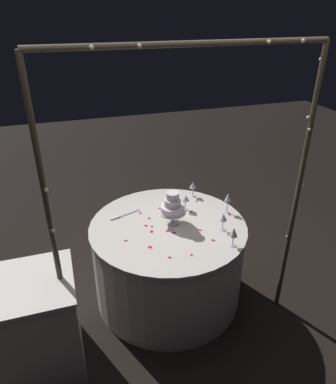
{
  "coord_description": "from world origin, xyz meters",
  "views": [
    {
      "loc": [
        0.76,
        2.36,
        2.37
      ],
      "look_at": [
        0.0,
        0.0,
        1.06
      ],
      "focal_mm": 33.18,
      "sensor_mm": 36.0,
      "label": 1
    }
  ],
  "objects_px": {
    "cake_knife": "(124,215)",
    "tiered_cake": "(173,206)",
    "wine_glass_0": "(193,186)",
    "side_table": "(38,325)",
    "main_table": "(168,261)",
    "wine_glass_3": "(185,199)",
    "wine_glass_2": "(223,218)",
    "decorative_arch": "(188,174)",
    "wine_glass_4": "(228,198)",
    "wine_glass_1": "(234,233)"
  },
  "relations": [
    {
      "from": "side_table",
      "to": "tiered_cake",
      "type": "relative_size",
      "value": 2.73
    },
    {
      "from": "wine_glass_1",
      "to": "wine_glass_2",
      "type": "height_order",
      "value": "wine_glass_1"
    },
    {
      "from": "decorative_arch",
      "to": "wine_glass_3",
      "type": "relative_size",
      "value": 15.3
    },
    {
      "from": "wine_glass_2",
      "to": "wine_glass_3",
      "type": "distance_m",
      "value": 0.43
    },
    {
      "from": "wine_glass_1",
      "to": "wine_glass_4",
      "type": "distance_m",
      "value": 0.49
    },
    {
      "from": "tiered_cake",
      "to": "wine_glass_3",
      "type": "xyz_separation_m",
      "value": [
        -0.18,
        -0.17,
        -0.05
      ]
    },
    {
      "from": "wine_glass_1",
      "to": "cake_knife",
      "type": "distance_m",
      "value": 0.98
    },
    {
      "from": "decorative_arch",
      "to": "cake_knife",
      "type": "bearing_deg",
      "value": -64.74
    },
    {
      "from": "wine_glass_1",
      "to": "wine_glass_2",
      "type": "relative_size",
      "value": 1.06
    },
    {
      "from": "wine_glass_0",
      "to": "wine_glass_1",
      "type": "bearing_deg",
      "value": 90.17
    },
    {
      "from": "main_table",
      "to": "cake_knife",
      "type": "bearing_deg",
      "value": -39.01
    },
    {
      "from": "decorative_arch",
      "to": "main_table",
      "type": "xyz_separation_m",
      "value": [
        0.0,
        -0.42,
        -1.03
      ]
    },
    {
      "from": "tiered_cake",
      "to": "cake_knife",
      "type": "height_order",
      "value": "tiered_cake"
    },
    {
      "from": "decorative_arch",
      "to": "side_table",
      "type": "xyz_separation_m",
      "value": [
        1.09,
        -0.01,
        -1.02
      ]
    },
    {
      "from": "wine_glass_3",
      "to": "tiered_cake",
      "type": "bearing_deg",
      "value": 44.21
    },
    {
      "from": "side_table",
      "to": "wine_glass_1",
      "type": "height_order",
      "value": "wine_glass_1"
    },
    {
      "from": "side_table",
      "to": "wine_glass_1",
      "type": "relative_size",
      "value": 4.99
    },
    {
      "from": "side_table",
      "to": "wine_glass_4",
      "type": "distance_m",
      "value": 1.78
    },
    {
      "from": "cake_knife",
      "to": "tiered_cake",
      "type": "bearing_deg",
      "value": 146.82
    },
    {
      "from": "wine_glass_4",
      "to": "tiered_cake",
      "type": "bearing_deg",
      "value": 2.32
    },
    {
      "from": "wine_glass_2",
      "to": "decorative_arch",
      "type": "bearing_deg",
      "value": 29.42
    },
    {
      "from": "tiered_cake",
      "to": "wine_glass_3",
      "type": "height_order",
      "value": "tiered_cake"
    },
    {
      "from": "decorative_arch",
      "to": "main_table",
      "type": "height_order",
      "value": "decorative_arch"
    },
    {
      "from": "wine_glass_0",
      "to": "wine_glass_4",
      "type": "xyz_separation_m",
      "value": [
        -0.18,
        0.37,
        0.03
      ]
    },
    {
      "from": "wine_glass_0",
      "to": "wine_glass_3",
      "type": "bearing_deg",
      "value": 54.57
    },
    {
      "from": "decorative_arch",
      "to": "tiered_cake",
      "type": "bearing_deg",
      "value": -95.7
    },
    {
      "from": "tiered_cake",
      "to": "wine_glass_1",
      "type": "bearing_deg",
      "value": 127.38
    },
    {
      "from": "decorative_arch",
      "to": "side_table",
      "type": "height_order",
      "value": "decorative_arch"
    },
    {
      "from": "decorative_arch",
      "to": "cake_knife",
      "type": "relative_size",
      "value": 7.71
    },
    {
      "from": "wine_glass_1",
      "to": "side_table",
      "type": "bearing_deg",
      "value": -0.25
    },
    {
      "from": "wine_glass_1",
      "to": "cake_knife",
      "type": "height_order",
      "value": "wine_glass_1"
    },
    {
      "from": "decorative_arch",
      "to": "wine_glass_0",
      "type": "distance_m",
      "value": 1.07
    },
    {
      "from": "tiered_cake",
      "to": "cake_knife",
      "type": "bearing_deg",
      "value": -33.18
    },
    {
      "from": "decorative_arch",
      "to": "main_table",
      "type": "bearing_deg",
      "value": -89.86
    },
    {
      "from": "wine_glass_2",
      "to": "cake_knife",
      "type": "bearing_deg",
      "value": -32.5
    },
    {
      "from": "wine_glass_0",
      "to": "wine_glass_2",
      "type": "height_order",
      "value": "same"
    },
    {
      "from": "side_table",
      "to": "wine_glass_3",
      "type": "xyz_separation_m",
      "value": [
        -1.31,
        -0.61,
        0.47
      ]
    },
    {
      "from": "tiered_cake",
      "to": "wine_glass_1",
      "type": "relative_size",
      "value": 1.83
    },
    {
      "from": "decorative_arch",
      "to": "main_table",
      "type": "relative_size",
      "value": 1.68
    },
    {
      "from": "main_table",
      "to": "cake_knife",
      "type": "height_order",
      "value": "cake_knife"
    },
    {
      "from": "wine_glass_1",
      "to": "cake_knife",
      "type": "bearing_deg",
      "value": -44.01
    },
    {
      "from": "main_table",
      "to": "wine_glass_0",
      "type": "xyz_separation_m",
      "value": [
        -0.38,
        -0.41,
        0.48
      ]
    },
    {
      "from": "main_table",
      "to": "tiered_cake",
      "type": "distance_m",
      "value": 0.54
    },
    {
      "from": "wine_glass_0",
      "to": "side_table",
      "type": "bearing_deg",
      "value": 29.28
    },
    {
      "from": "main_table",
      "to": "cake_knife",
      "type": "relative_size",
      "value": 4.58
    },
    {
      "from": "tiered_cake",
      "to": "wine_glass_0",
      "type": "height_order",
      "value": "tiered_cake"
    },
    {
      "from": "side_table",
      "to": "wine_glass_0",
      "type": "relative_size",
      "value": 5.32
    },
    {
      "from": "main_table",
      "to": "wine_glass_3",
      "type": "height_order",
      "value": "wine_glass_3"
    },
    {
      "from": "tiered_cake",
      "to": "wine_glass_4",
      "type": "xyz_separation_m",
      "value": [
        -0.51,
        -0.02,
        -0.02
      ]
    },
    {
      "from": "tiered_cake",
      "to": "cake_knife",
      "type": "relative_size",
      "value": 1.0
    }
  ]
}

